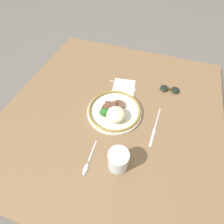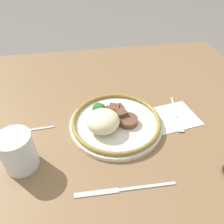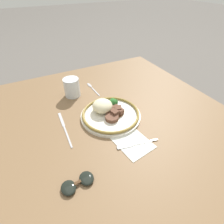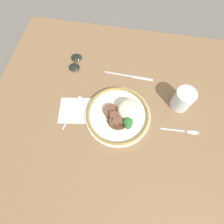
{
  "view_description": "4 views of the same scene",
  "coord_description": "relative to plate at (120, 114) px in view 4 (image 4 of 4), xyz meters",
  "views": [
    {
      "loc": [
        0.53,
        0.18,
        0.73
      ],
      "look_at": [
        0.04,
        0.01,
        0.07
      ],
      "focal_mm": 28.0,
      "sensor_mm": 36.0,
      "label": 1
    },
    {
      "loc": [
        0.1,
        0.48,
        0.48
      ],
      "look_at": [
        0.02,
        -0.01,
        0.06
      ],
      "focal_mm": 35.0,
      "sensor_mm": 36.0,
      "label": 2
    },
    {
      "loc": [
        -0.55,
        0.29,
        0.56
      ],
      "look_at": [
        0.0,
        0.01,
        0.06
      ],
      "focal_mm": 28.0,
      "sensor_mm": 36.0,
      "label": 3
    },
    {
      "loc": [
        0.03,
        -0.27,
        0.72
      ],
      "look_at": [
        -0.02,
        0.02,
        0.06
      ],
      "focal_mm": 28.0,
      "sensor_mm": 36.0,
      "label": 4
    }
  ],
  "objects": [
    {
      "name": "spoon",
      "position": [
        0.29,
        -0.02,
        -0.02
      ],
      "size": [
        0.16,
        0.02,
        0.01
      ],
      "rotation": [
        0.0,
        0.0,
        0.05
      ],
      "color": "#B7B7BC",
      "rests_on": "dining_table"
    },
    {
      "name": "knife",
      "position": [
        0.02,
        0.21,
        -0.02
      ],
      "size": [
        0.23,
        0.02,
        0.0
      ],
      "rotation": [
        0.0,
        0.0,
        -0.04
      ],
      "color": "#B7B7BC",
      "rests_on": "dining_table"
    },
    {
      "name": "sunglasses",
      "position": [
        -0.26,
        0.24,
        -0.01
      ],
      "size": [
        0.06,
        0.11,
        0.02
      ],
      "rotation": [
        0.0,
        0.0,
        0.08
      ],
      "color": "black",
      "rests_on": "dining_table"
    },
    {
      "name": "juice_glass",
      "position": [
        0.25,
        0.1,
        0.02
      ],
      "size": [
        0.08,
        0.08,
        0.1
      ],
      "color": "orange",
      "rests_on": "dining_table"
    },
    {
      "name": "napkin",
      "position": [
        -0.19,
        -0.01,
        -0.02
      ],
      "size": [
        0.16,
        0.14,
        0.0
      ],
      "color": "silver",
      "rests_on": "dining_table"
    },
    {
      "name": "fork",
      "position": [
        -0.2,
        -0.0,
        -0.02
      ],
      "size": [
        0.05,
        0.17,
        0.0
      ],
      "rotation": [
        0.0,
        0.0,
        1.36
      ],
      "color": "#B7B7BC",
      "rests_on": "napkin"
    },
    {
      "name": "plate",
      "position": [
        0.0,
        0.0,
        0.0
      ],
      "size": [
        0.28,
        0.28,
        0.07
      ],
      "color": "silver",
      "rests_on": "dining_table"
    },
    {
      "name": "ground_plane",
      "position": [
        -0.02,
        -0.01,
        -0.05
      ],
      "size": [
        8.0,
        8.0,
        0.0
      ],
      "primitive_type": "plane",
      "color": "#5B5651"
    },
    {
      "name": "dining_table",
      "position": [
        -0.02,
        -0.01,
        -0.04
      ],
      "size": [
        1.14,
        1.08,
        0.03
      ],
      "color": "brown",
      "rests_on": "ground"
    }
  ]
}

